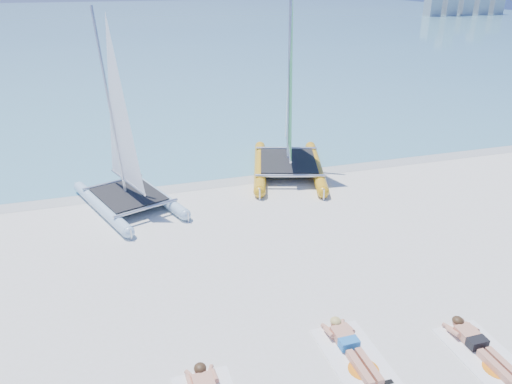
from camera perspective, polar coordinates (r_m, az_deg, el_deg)
ground at (r=12.38m, az=2.08°, el=-7.83°), size 140.00×140.00×0.00m
sea at (r=73.30m, az=-15.12°, el=18.05°), size 140.00×115.00×0.01m
wet_sand_strip at (r=17.11m, az=-3.96°, el=1.49°), size 140.00×1.40×0.01m
distant_skyline at (r=92.04m, az=22.64°, el=19.37°), size 14.00×2.00×5.00m
catamaran_blue at (r=15.10m, az=-15.05°, el=4.68°), size 3.38×4.73×5.86m
catamaran_yellow at (r=17.55m, az=3.76°, el=9.41°), size 3.77×5.44×6.77m
towel_b at (r=9.85m, az=11.16°, el=-17.97°), size 1.00×1.85×0.02m
sunbather_b at (r=9.90m, az=10.68°, el=-16.81°), size 0.37×1.73×0.26m
towel_c at (r=10.58m, az=24.68°, el=-16.65°), size 1.00×1.85×0.02m
sunbather_c at (r=10.61m, az=24.10°, el=-15.61°), size 0.37×1.73×0.26m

